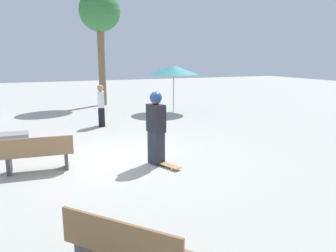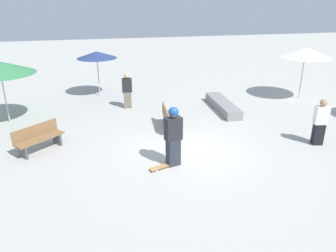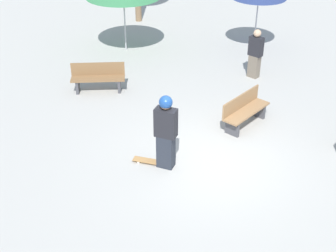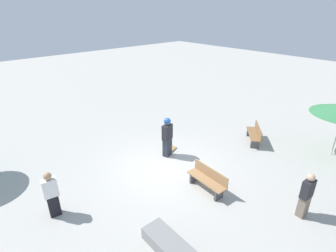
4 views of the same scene
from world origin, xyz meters
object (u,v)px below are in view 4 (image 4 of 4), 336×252
Objects in this scene: skateboard at (171,150)px; bench_far at (255,134)px; bystander_watching at (306,195)px; bystander_far at (52,194)px; bench_near at (207,179)px; skater_main at (167,136)px.

skateboard is 4.19m from bench_far.
skateboard is 5.81m from bystander_watching.
bystander_far is at bearing 129.74° from bench_far.
bench_near reaches higher than skateboard.
bench_far is 0.95× the size of bystander_watching.
skateboard is 0.54× the size of bench_far.
skater_main is at bearing 114.18° from bench_far.
skater_main is 1.14× the size of bystander_far.
skater_main is at bearing -6.24° from bench_near.
skateboard is at bearing -12.57° from bench_near.
bench_far is 9.24m from bystander_far.
bystander_watching is 0.99× the size of bystander_far.
bystander_far is (-5.46, -0.46, 0.74)m from skateboard.
bystander_far is (-5.82, 5.29, 0.01)m from bystander_watching.
bench_near is 1.03× the size of bystander_watching.
bystander_far reaches higher than bystander_watching.
skater_main is 1.11× the size of bench_near.
bystander_watching is (0.36, -5.75, 0.73)m from skateboard.
bench_far is at bearing -40.52° from skater_main.
bench_near is at bearing -115.73° from skater_main.
bystander_far is at bearing 142.88° from bystander_watching.
bystander_far is at bearing 164.18° from skateboard.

